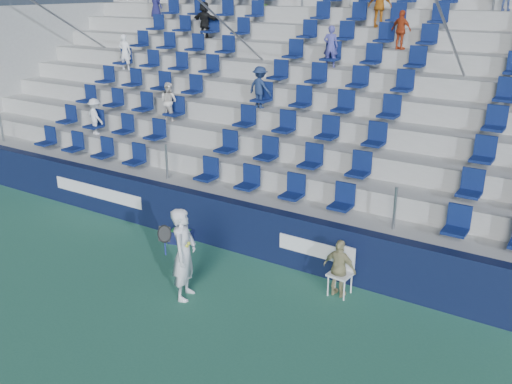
{
  "coord_description": "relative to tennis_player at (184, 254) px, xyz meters",
  "views": [
    {
      "loc": [
        6.36,
        -6.87,
        5.88
      ],
      "look_at": [
        0.2,
        2.8,
        1.7
      ],
      "focal_mm": 40.0,
      "sensor_mm": 36.0,
      "label": 1
    }
  ],
  "objects": [
    {
      "name": "ball_bin",
      "position": [
        -1.72,
        1.93,
        -0.78
      ],
      "size": [
        0.64,
        0.51,
        0.32
      ],
      "color": "#10163D",
      "rests_on": "ground"
    },
    {
      "name": "line_judge_chair",
      "position": [
        2.55,
        1.84,
        -0.39
      ],
      "size": [
        0.47,
        0.48,
        0.99
      ],
      "color": "white",
      "rests_on": "ground"
    },
    {
      "name": "tennis_player",
      "position": [
        0.0,
        0.0,
        0.0
      ],
      "size": [
        0.73,
        0.8,
        1.89
      ],
      "color": "silver",
      "rests_on": "ground"
    },
    {
      "name": "line_judge",
      "position": [
        2.55,
        1.68,
        -0.34
      ],
      "size": [
        0.73,
        0.34,
        1.21
      ],
      "primitive_type": "imported",
      "rotation": [
        0.0,
        0.0,
        3.08
      ],
      "color": "tan",
      "rests_on": "ground"
    },
    {
      "name": "grandstand",
      "position": [
        0.2,
        7.42,
        1.19
      ],
      "size": [
        24.0,
        8.17,
        6.63
      ],
      "color": "#A8A8A3",
      "rests_on": "ground"
    },
    {
      "name": "sponsor_wall",
      "position": [
        0.21,
        2.33,
        -0.35
      ],
      "size": [
        24.0,
        0.32,
        1.2
      ],
      "color": "#0E1636",
      "rests_on": "ground"
    },
    {
      "name": "ground",
      "position": [
        0.2,
        -0.82,
        -0.95
      ],
      "size": [
        70.0,
        70.0,
        0.0
      ],
      "primitive_type": "plane",
      "color": "#327559",
      "rests_on": "ground"
    }
  ]
}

